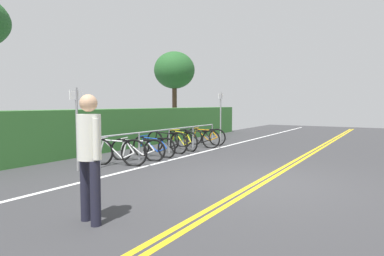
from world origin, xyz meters
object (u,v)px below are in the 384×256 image
(bicycle_0, at_px, (117,152))
(bicycle_2, at_px, (154,147))
(bicycle_1, at_px, (138,150))
(tree_mid, at_px, (174,71))
(pedestrian, at_px, (89,149))
(bicycle_6, at_px, (206,137))
(bicycle_4, at_px, (182,140))
(bicycle_3, at_px, (167,142))
(bicycle_5, at_px, (197,139))
(sign_post_near, at_px, (77,121))
(bike_rack, at_px, (169,135))
(sign_post_far, at_px, (221,111))

(bicycle_0, distance_m, bicycle_2, 1.69)
(bicycle_1, height_order, tree_mid, tree_mid)
(pedestrian, bearing_deg, bicycle_6, 18.74)
(bicycle_4, height_order, pedestrian, pedestrian)
(bicycle_3, distance_m, pedestrian, 6.83)
(bicycle_5, xyz_separation_m, pedestrian, (-7.77, -2.82, 0.69))
(bicycle_2, height_order, sign_post_near, sign_post_near)
(bicycle_5, relative_size, tree_mid, 0.39)
(bike_rack, height_order, bicycle_2, bike_rack)
(bike_rack, distance_m, pedestrian, 6.76)
(sign_post_near, bearing_deg, bicycle_6, -1.57)
(bicycle_0, xyz_separation_m, bicycle_3, (2.64, 0.26, 0.00))
(bicycle_1, xyz_separation_m, sign_post_near, (-1.91, 0.29, 0.92))
(bicycle_0, relative_size, bicycle_1, 1.02)
(sign_post_far, bearing_deg, bicycle_5, -174.88)
(sign_post_near, bearing_deg, tree_mid, 21.66)
(bicycle_4, height_order, sign_post_far, sign_post_far)
(bicycle_4, relative_size, bicycle_5, 0.94)
(tree_mid, bearing_deg, bicycle_4, -144.02)
(bicycle_0, bearing_deg, bicycle_3, 5.66)
(bicycle_1, bearing_deg, bicycle_6, 1.63)
(bicycle_0, height_order, bicycle_3, bicycle_3)
(bicycle_3, xyz_separation_m, pedestrian, (-6.08, -3.04, 0.67))
(bicycle_0, height_order, pedestrian, pedestrian)
(bicycle_4, relative_size, sign_post_far, 0.77)
(bicycle_6, bearing_deg, bicycle_1, -178.37)
(bicycle_2, xyz_separation_m, bicycle_5, (2.64, -0.03, 0.03))
(bicycle_1, distance_m, sign_post_far, 6.00)
(tree_mid, bearing_deg, bicycle_1, -152.44)
(bicycle_5, xyz_separation_m, sign_post_far, (2.45, 0.22, 0.98))
(bicycle_2, distance_m, bicycle_5, 2.64)
(bicycle_0, height_order, sign_post_near, sign_post_near)
(bicycle_4, bearing_deg, bicycle_6, -0.61)
(bicycle_1, bearing_deg, bicycle_5, 0.35)
(bicycle_5, height_order, sign_post_far, sign_post_far)
(tree_mid, bearing_deg, bicycle_6, -133.93)
(bicycle_3, height_order, bicycle_5, bicycle_3)
(bicycle_1, height_order, bicycle_2, bicycle_1)
(bicycle_4, relative_size, pedestrian, 0.94)
(bicycle_5, bearing_deg, tree_mid, 41.33)
(bicycle_0, height_order, sign_post_far, sign_post_far)
(bicycle_3, height_order, bicycle_6, bicycle_3)
(bicycle_5, bearing_deg, bicycle_6, 6.75)
(bicycle_1, distance_m, sign_post_near, 2.14)
(bike_rack, xyz_separation_m, pedestrian, (-6.08, -2.93, 0.41))
(bicycle_1, bearing_deg, sign_post_far, 2.34)
(bicycle_5, distance_m, sign_post_near, 5.45)
(bicycle_4, height_order, bicycle_5, bicycle_4)
(bicycle_1, height_order, sign_post_near, sign_post_near)
(bicycle_0, bearing_deg, bicycle_6, 1.65)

